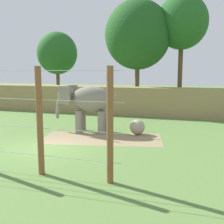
# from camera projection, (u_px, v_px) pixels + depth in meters

# --- Properties ---
(ground_plane) EXTENTS (120.00, 120.00, 0.00)m
(ground_plane) POSITION_uv_depth(u_px,v_px,m) (45.00, 148.00, 14.04)
(ground_plane) COLOR #5B7F3D
(dirt_patch) EXTENTS (7.28, 4.46, 0.01)m
(dirt_patch) POSITION_uv_depth(u_px,v_px,m) (102.00, 138.00, 16.00)
(dirt_patch) COLOR #937F5B
(dirt_patch) RESTS_ON ground
(embankment_wall) EXTENTS (36.00, 1.80, 2.43)m
(embankment_wall) POSITION_uv_depth(u_px,v_px,m) (114.00, 100.00, 24.96)
(embankment_wall) COLOR #997F56
(embankment_wall) RESTS_ON ground
(elephant) EXTENTS (3.98, 1.83, 2.96)m
(elephant) POSITION_uv_depth(u_px,v_px,m) (87.00, 101.00, 17.43)
(elephant) COLOR gray
(elephant) RESTS_ON ground
(enrichment_ball) EXTENTS (0.92, 0.92, 0.92)m
(enrichment_ball) POSITION_uv_depth(u_px,v_px,m) (137.00, 127.00, 16.94)
(enrichment_ball) COLOR tan
(enrichment_ball) RESTS_ON ground
(cable_fence) EXTENTS (9.92, 0.23, 4.04)m
(cable_fence) POSITION_uv_depth(u_px,v_px,m) (2.00, 119.00, 10.75)
(cable_fence) COLOR brown
(cable_fence) RESTS_ON ground
(tree_far_left) EXTENTS (4.94, 4.94, 11.03)m
(tree_far_left) POSITION_uv_depth(u_px,v_px,m) (182.00, 22.00, 26.50)
(tree_far_left) COLOR brown
(tree_far_left) RESTS_ON ground
(tree_left_of_centre) EXTENTS (6.38, 6.38, 10.63)m
(tree_left_of_centre) POSITION_uv_depth(u_px,v_px,m) (138.00, 35.00, 26.96)
(tree_left_of_centre) COLOR brown
(tree_left_of_centre) RESTS_ON ground
(tree_behind_wall) EXTENTS (4.97, 4.97, 8.59)m
(tree_behind_wall) POSITION_uv_depth(u_px,v_px,m) (57.00, 53.00, 34.62)
(tree_behind_wall) COLOR brown
(tree_behind_wall) RESTS_ON ground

